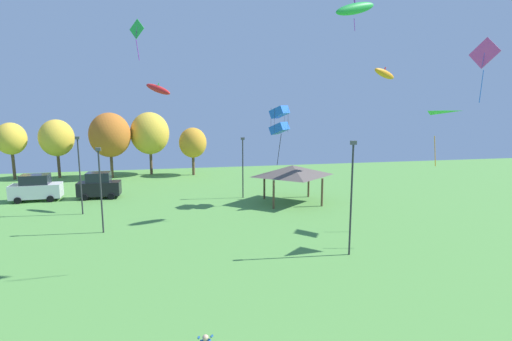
% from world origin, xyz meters
% --- Properties ---
extents(kite_flying_0, '(4.02, 1.93, 2.57)m').
position_xyz_m(kite_flying_0, '(11.12, 31.95, 16.67)').
color(kite_flying_0, green).
extents(kite_flying_4, '(2.02, 2.02, 5.49)m').
position_xyz_m(kite_flying_4, '(6.33, 36.67, 7.84)').
color(kite_flying_4, blue).
extents(kite_flying_6, '(1.06, 0.94, 2.80)m').
position_xyz_m(kite_flying_6, '(-5.38, 31.13, 14.27)').
color(kite_flying_6, green).
extents(kite_flying_7, '(2.52, 2.20, 1.38)m').
position_xyz_m(kite_flying_7, '(-4.35, 37.68, 10.58)').
color(kite_flying_7, red).
extents(kite_flying_8, '(2.95, 1.95, 1.27)m').
position_xyz_m(kite_flying_8, '(15.57, 34.95, 11.98)').
color(kite_flying_8, orange).
extents(kite_flying_9, '(0.83, 2.20, 4.66)m').
position_xyz_m(kite_flying_9, '(18.94, 27.03, 12.76)').
color(kite_flying_9, '#E54C93').
extents(kite_flying_11, '(2.08, 1.59, 2.75)m').
position_xyz_m(kite_flying_11, '(13.38, 24.75, 7.80)').
color(kite_flying_11, green).
extents(parked_car_leftmost, '(4.62, 2.23, 2.59)m').
position_xyz_m(parked_car_leftmost, '(-16.41, 42.60, 1.26)').
color(parked_car_leftmost, silver).
rests_on(parked_car_leftmost, ground).
extents(parked_car_second_from_left, '(4.07, 2.00, 2.62)m').
position_xyz_m(parked_car_second_from_left, '(-10.61, 42.54, 1.27)').
color(parked_car_second_from_left, black).
rests_on(parked_car_second_from_left, ground).
extents(park_pavilion, '(5.93, 4.93, 3.60)m').
position_xyz_m(park_pavilion, '(7.75, 37.03, 3.07)').
color(park_pavilion, brown).
rests_on(park_pavilion, ground).
extents(light_post_0, '(0.36, 0.20, 6.07)m').
position_xyz_m(light_post_0, '(3.47, 39.88, 3.43)').
color(light_post_0, '#2D2D33').
rests_on(light_post_0, ground).
extents(light_post_1, '(0.36, 0.20, 7.14)m').
position_xyz_m(light_post_1, '(7.41, 23.40, 3.98)').
color(light_post_1, '#2D2D33').
rests_on(light_post_1, ground).
extents(light_post_2, '(0.36, 0.20, 6.65)m').
position_xyz_m(light_post_2, '(-10.98, 36.62, 3.73)').
color(light_post_2, '#2D2D33').
rests_on(light_post_2, ground).
extents(light_post_3, '(0.36, 0.20, 6.26)m').
position_xyz_m(light_post_3, '(-8.40, 31.04, 3.53)').
color(light_post_3, '#2D2D33').
rests_on(light_post_3, ground).
extents(treeline_tree_0, '(3.59, 3.59, 7.07)m').
position_xyz_m(treeline_tree_0, '(-22.85, 55.35, 5.06)').
color(treeline_tree_0, brown).
rests_on(treeline_tree_0, ground).
extents(treeline_tree_1, '(4.21, 4.21, 7.41)m').
position_xyz_m(treeline_tree_1, '(-17.69, 55.56, 5.07)').
color(treeline_tree_1, brown).
rests_on(treeline_tree_1, ground).
extents(treeline_tree_2, '(5.09, 5.09, 8.26)m').
position_xyz_m(treeline_tree_2, '(-11.06, 54.11, 5.45)').
color(treeline_tree_2, brown).
rests_on(treeline_tree_2, ground).
extents(treeline_tree_3, '(5.03, 5.03, 8.26)m').
position_xyz_m(treeline_tree_3, '(-6.28, 55.72, 5.48)').
color(treeline_tree_3, brown).
rests_on(treeline_tree_3, ground).
extents(treeline_tree_4, '(3.59, 3.59, 6.27)m').
position_xyz_m(treeline_tree_4, '(-0.77, 54.09, 4.28)').
color(treeline_tree_4, brown).
rests_on(treeline_tree_4, ground).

